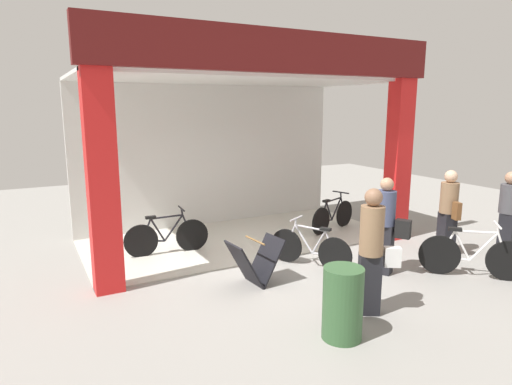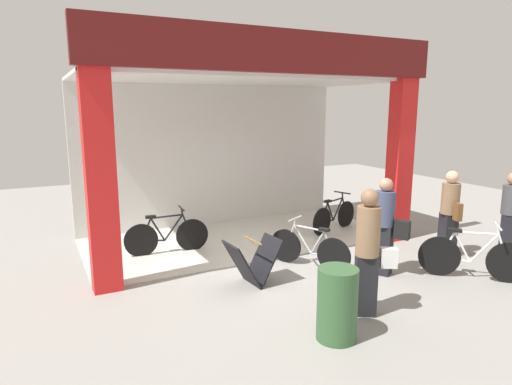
{
  "view_description": "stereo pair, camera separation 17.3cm",
  "coord_description": "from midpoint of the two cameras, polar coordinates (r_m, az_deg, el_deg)",
  "views": [
    {
      "loc": [
        -4.03,
        -6.82,
        2.83
      ],
      "look_at": [
        0.0,
        0.76,
        1.15
      ],
      "focal_mm": 31.15,
      "sensor_mm": 36.0,
      "label": 1
    },
    {
      "loc": [
        -3.88,
        -6.9,
        2.83
      ],
      "look_at": [
        0.0,
        0.76,
        1.15
      ],
      "focal_mm": 31.15,
      "sensor_mm": 36.0,
      "label": 2
    }
  ],
  "objects": [
    {
      "name": "ground_plane",
      "position": [
        8.41,
        1.87,
        -8.6
      ],
      "size": [
        20.86,
        20.86,
        0.0
      ],
      "primitive_type": "plane",
      "color": "gray",
      "rests_on": "ground"
    },
    {
      "name": "shop_facade",
      "position": [
        9.4,
        -3.09,
        7.29
      ],
      "size": [
        6.63,
        3.36,
        4.09
      ],
      "color": "beige",
      "rests_on": "ground"
    },
    {
      "name": "bicycle_inside_0",
      "position": [
        10.32,
        9.38,
        -2.99
      ],
      "size": [
        1.52,
        0.59,
        0.88
      ],
      "color": "black",
      "rests_on": "ground"
    },
    {
      "name": "bicycle_inside_1",
      "position": [
        8.78,
        -11.94,
        -5.53
      ],
      "size": [
        1.63,
        0.45,
        0.9
      ],
      "color": "black",
      "rests_on": "ground"
    },
    {
      "name": "bicycle_parked_0",
      "position": [
        7.98,
        6.36,
        -7.12
      ],
      "size": [
        0.79,
        1.4,
        0.87
      ],
      "color": "black",
      "rests_on": "ground"
    },
    {
      "name": "bicycle_parked_1",
      "position": [
        8.26,
        25.54,
        -7.31
      ],
      "size": [
        1.26,
        1.24,
        0.95
      ],
      "color": "black",
      "rests_on": "ground"
    },
    {
      "name": "sandwich_board_sign",
      "position": [
        7.18,
        -0.82,
        -8.92
      ],
      "size": [
        0.88,
        0.61,
        0.76
      ],
      "color": "black",
      "rests_on": "ground"
    },
    {
      "name": "pedestrian_0",
      "position": [
        6.24,
        13.9,
        -7.2
      ],
      "size": [
        0.6,
        0.49,
        1.76
      ],
      "color": "black",
      "rests_on": "ground"
    },
    {
      "name": "pedestrian_1",
      "position": [
        7.8,
        15.75,
        -4.03
      ],
      "size": [
        0.5,
        0.63,
        1.66
      ],
      "color": "black",
      "rests_on": "ground"
    },
    {
      "name": "pedestrian_2",
      "position": [
        9.68,
        29.19,
        -2.21
      ],
      "size": [
        0.45,
        0.45,
        1.62
      ],
      "color": "black",
      "rests_on": "ground"
    },
    {
      "name": "pedestrian_3",
      "position": [
        9.19,
        22.98,
        -2.24
      ],
      "size": [
        0.42,
        0.55,
        1.65
      ],
      "color": "black",
      "rests_on": "ground"
    },
    {
      "name": "trash_bin",
      "position": [
        5.67,
        10.19,
        -13.83
      ],
      "size": [
        0.5,
        0.5,
        0.91
      ],
      "primitive_type": "cylinder",
      "color": "#335933",
      "rests_on": "ground"
    }
  ]
}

